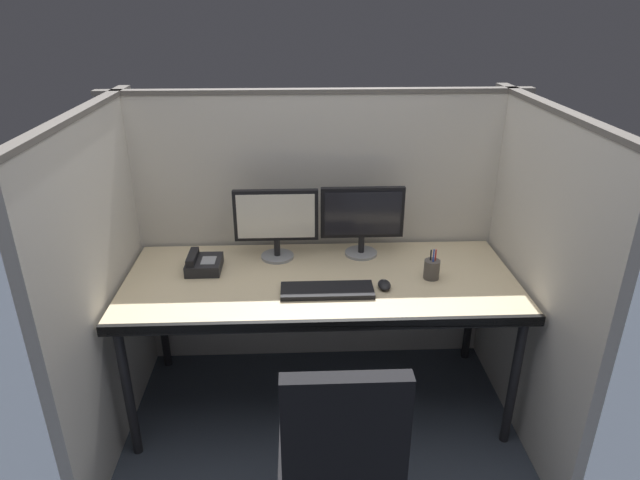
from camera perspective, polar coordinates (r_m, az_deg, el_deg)
The scene contains 11 objects.
ground_plane at distance 2.87m, azimuth 0.31°, elevation -20.02°, with size 8.00×8.00×0.00m, color #383F4C.
cubicle_partition_rear at distance 3.05m, azimuth -0.31°, elevation 0.79°, with size 2.21×0.06×1.57m.
cubicle_partition_left at distance 2.71m, azimuth -21.42°, elevation -4.18°, with size 0.06×1.41×1.57m.
cubicle_partition_right at distance 2.79m, azimuth 21.08°, elevation -3.36°, with size 0.06×1.41×1.57m.
desk at distance 2.69m, azimuth 0.06°, elevation -5.01°, with size 1.90×0.80×0.74m.
monitor_left at distance 2.80m, azimuth -4.60°, elevation 2.14°, with size 0.43×0.17×0.37m.
monitor_right at distance 2.83m, azimuth 4.43°, elevation 2.44°, with size 0.43×0.17×0.37m.
keyboard_main at distance 2.54m, azimuth 0.75°, elevation -5.28°, with size 0.43×0.15×0.02m, color black.
computer_mouse at distance 2.59m, azimuth 6.72°, elevation -4.67°, with size 0.06×0.10×0.04m.
desk_phone at distance 2.80m, azimuth -12.09°, elevation -2.45°, with size 0.17×0.19×0.09m.
pen_cup at distance 2.70m, azimuth 11.56°, elevation -2.99°, with size 0.08×0.08×0.16m.
Camera 1 is at (-0.10, -2.06, 2.00)m, focal length 30.71 mm.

